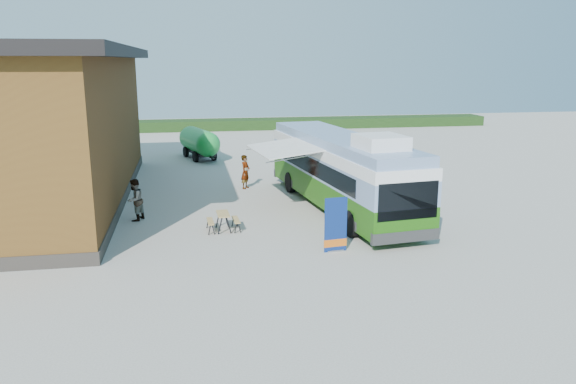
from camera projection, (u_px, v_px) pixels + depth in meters
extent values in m
plane|color=#BCB7AD|center=(285.00, 254.00, 20.36)|extent=(100.00, 100.00, 0.00)
cube|color=brown|center=(38.00, 131.00, 27.32)|extent=(8.00, 20.00, 7.00)
cube|color=black|center=(30.00, 52.00, 26.46)|extent=(9.60, 21.20, 0.50)
cube|color=#332D28|center=(44.00, 196.00, 28.07)|extent=(8.10, 20.10, 0.50)
cube|color=#264419|center=(298.00, 123.00, 58.02)|extent=(40.00, 3.00, 1.00)
cube|color=#2F7513|center=(339.00, 188.00, 26.54)|extent=(4.28, 13.21, 1.19)
cube|color=#7590B7|center=(340.00, 165.00, 26.30)|extent=(4.28, 13.21, 0.97)
cube|color=black|center=(309.00, 165.00, 26.41)|extent=(1.37, 10.73, 0.76)
cube|color=black|center=(361.00, 162.00, 27.19)|extent=(1.37, 10.73, 0.76)
cube|color=white|center=(340.00, 150.00, 26.13)|extent=(4.28, 13.21, 0.49)
cube|color=#7590B7|center=(340.00, 140.00, 26.02)|extent=(4.10, 12.97, 0.43)
cube|color=white|center=(381.00, 142.00, 22.09)|extent=(1.96, 2.14, 0.54)
cube|color=black|center=(408.00, 201.00, 20.33)|extent=(2.42, 0.36, 1.41)
cube|color=#2D2D2D|center=(406.00, 236.00, 20.69)|extent=(2.76, 0.54, 0.43)
cube|color=#2D2D2D|center=(297.00, 172.00, 32.60)|extent=(2.76, 0.54, 0.43)
cylinder|color=black|center=(352.00, 224.00, 22.27)|extent=(0.46, 1.11, 1.08)
cylinder|color=black|center=(407.00, 219.00, 22.98)|extent=(0.46, 1.11, 1.08)
cylinder|color=black|center=(291.00, 182.00, 29.80)|extent=(0.46, 1.11, 1.08)
cylinder|color=black|center=(334.00, 179.00, 30.51)|extent=(0.46, 1.11, 1.08)
cube|color=white|center=(284.00, 148.00, 26.04)|extent=(3.19, 4.60, 0.33)
cube|color=#A5A8AD|center=(312.00, 143.00, 26.38)|extent=(0.72, 4.59, 0.15)
cylinder|color=#A5A8AD|center=(297.00, 157.00, 24.34)|extent=(2.76, 0.39, 0.34)
cylinder|color=#A5A8AD|center=(273.00, 145.00, 27.78)|extent=(2.76, 0.39, 0.34)
cube|color=navy|center=(336.00, 225.00, 20.44)|extent=(0.87, 0.14, 2.05)
cube|color=orange|center=(335.00, 243.00, 20.60)|extent=(0.89, 0.15, 0.29)
cube|color=#A5A8AD|center=(335.00, 251.00, 20.67)|extent=(0.63, 0.25, 0.06)
cylinder|color=#A5A8AD|center=(336.00, 225.00, 20.46)|extent=(0.03, 0.03, 2.05)
cube|color=tan|center=(223.00, 214.00, 23.05)|extent=(0.52, 1.17, 0.04)
cube|color=tan|center=(210.00, 221.00, 23.00)|extent=(0.28, 1.16, 0.03)
cube|color=tan|center=(236.00, 220.00, 23.22)|extent=(0.28, 1.16, 0.03)
cube|color=black|center=(220.00, 226.00, 22.64)|extent=(0.05, 0.05, 0.71)
cube|color=black|center=(229.00, 225.00, 22.71)|extent=(0.05, 0.05, 0.71)
cube|color=black|center=(218.00, 219.00, 23.55)|extent=(0.05, 0.05, 0.71)
cube|color=black|center=(226.00, 219.00, 23.62)|extent=(0.05, 0.05, 0.71)
imported|color=#999999|center=(245.00, 172.00, 30.61)|extent=(0.73, 0.81, 1.85)
imported|color=#999999|center=(135.00, 200.00, 24.46)|extent=(1.05, 1.13, 1.85)
cylinder|color=green|center=(199.00, 141.00, 39.75)|extent=(2.72, 4.13, 1.71)
sphere|color=green|center=(208.00, 144.00, 38.10)|extent=(1.71, 1.71, 1.71)
sphere|color=green|center=(191.00, 138.00, 41.40)|extent=(1.71, 1.71, 1.71)
cube|color=black|center=(199.00, 152.00, 39.93)|extent=(2.23, 4.15, 0.19)
cube|color=black|center=(211.00, 157.00, 37.79)|extent=(0.43, 1.12, 0.09)
cylinder|color=black|center=(195.00, 157.00, 38.68)|extent=(0.44, 0.80, 0.76)
cylinder|color=black|center=(214.00, 155.00, 39.26)|extent=(0.44, 0.80, 0.76)
cylinder|color=black|center=(186.00, 152.00, 40.66)|extent=(0.44, 0.80, 0.76)
cylinder|color=black|center=(203.00, 151.00, 41.24)|extent=(0.44, 0.80, 0.76)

